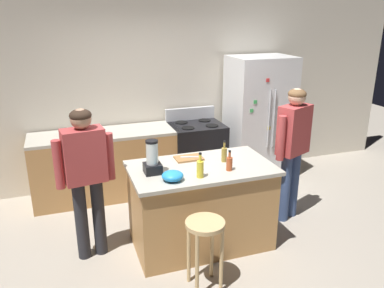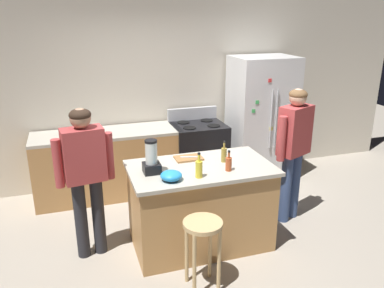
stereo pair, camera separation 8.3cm
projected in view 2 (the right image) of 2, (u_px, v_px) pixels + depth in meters
ground_plane at (200, 243)px, 4.37m from camera, size 14.00×14.00×0.00m
back_wall at (157, 92)px, 5.69m from camera, size 8.00×0.10×2.70m
kitchen_island at (200, 206)px, 4.22m from camera, size 1.51×0.87×0.93m
back_counter_run at (110, 164)px, 5.39m from camera, size 2.00×0.64×0.93m
refrigerator at (261, 119)px, 5.86m from camera, size 0.90×0.73×1.86m
stove_range at (198, 154)px, 5.74m from camera, size 0.76×0.65×1.11m
person_by_island_left at (85, 170)px, 3.88m from camera, size 0.60×0.27×1.60m
person_by_sink_right at (294, 143)px, 4.58m from camera, size 0.58×0.36×1.64m
bar_stool at (203, 237)px, 3.51m from camera, size 0.36×0.36×0.69m
blender_appliance at (151, 159)px, 3.87m from camera, size 0.17×0.17×0.35m
bottle_cooking_sauce at (229, 163)px, 3.94m from camera, size 0.06×0.06×0.22m
bottle_vinegar at (224, 154)px, 4.17m from camera, size 0.06×0.06×0.24m
bottle_soda at (199, 168)px, 3.77m from camera, size 0.07×0.07×0.26m
mixing_bowl at (171, 176)px, 3.72m from camera, size 0.21×0.21×0.09m
cutting_board at (189, 158)px, 4.27m from camera, size 0.30×0.20×0.02m
chef_knife at (190, 157)px, 4.28m from camera, size 0.22×0.09×0.01m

